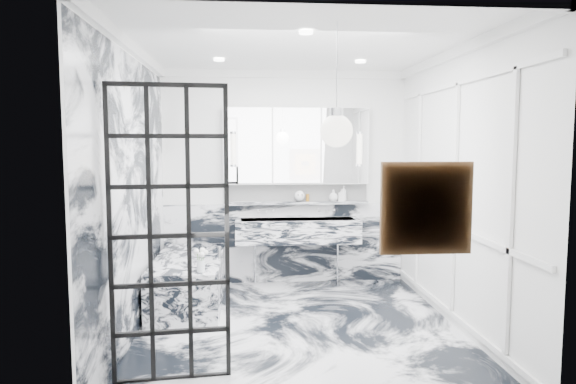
{
  "coord_description": "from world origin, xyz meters",
  "views": [
    {
      "loc": [
        -0.51,
        -4.97,
        1.86
      ],
      "look_at": [
        -0.06,
        0.5,
        1.33
      ],
      "focal_mm": 32.0,
      "sensor_mm": 36.0,
      "label": 1
    }
  ],
  "objects": [
    {
      "name": "ledge",
      "position": [
        0.15,
        1.72,
        1.07
      ],
      "size": [
        1.9,
        0.14,
        0.04
      ],
      "primitive_type": "cube",
      "color": "silver",
      "rests_on": "wall_back"
    },
    {
      "name": "artwork",
      "position": [
        0.65,
        -1.76,
        1.44
      ],
      "size": [
        0.5,
        0.05,
        0.5
      ],
      "primitive_type": "cube",
      "color": "orange",
      "rests_on": "wall_front"
    },
    {
      "name": "wall_right",
      "position": [
        1.6,
        0.0,
        1.4
      ],
      "size": [
        0.0,
        3.6,
        3.6
      ],
      "primitive_type": "plane",
      "rotation": [
        1.57,
        0.0,
        -1.57
      ],
      "color": "white",
      "rests_on": "floor"
    },
    {
      "name": "wall_front",
      "position": [
        0.0,
        -1.8,
        1.4
      ],
      "size": [
        3.6,
        0.0,
        3.6
      ],
      "primitive_type": "plane",
      "rotation": [
        -1.57,
        0.0,
        0.0
      ],
      "color": "white",
      "rests_on": "floor"
    },
    {
      "name": "wall_back",
      "position": [
        0.0,
        1.8,
        1.4
      ],
      "size": [
        3.6,
        0.0,
        3.6
      ],
      "primitive_type": "plane",
      "rotation": [
        1.57,
        0.0,
        0.0
      ],
      "color": "white",
      "rests_on": "floor"
    },
    {
      "name": "subway_tile",
      "position": [
        0.15,
        1.78,
        1.21
      ],
      "size": [
        1.9,
        0.03,
        0.23
      ],
      "primitive_type": "cube",
      "color": "white",
      "rests_on": "wall_back"
    },
    {
      "name": "flower_vase",
      "position": [
        -0.98,
        0.22,
        0.61
      ],
      "size": [
        0.08,
        0.08,
        0.12
      ],
      "primitive_type": "cylinder",
      "color": "silver",
      "rests_on": "bathtub"
    },
    {
      "name": "face_pot",
      "position": [
        0.19,
        1.71,
        1.17
      ],
      "size": [
        0.14,
        0.14,
        0.14
      ],
      "primitive_type": "sphere",
      "color": "white",
      "rests_on": "ledge"
    },
    {
      "name": "soap_bottle_a",
      "position": [
        0.78,
        1.71,
        1.19
      ],
      "size": [
        0.1,
        0.1,
        0.21
      ],
      "primitive_type": "imported",
      "rotation": [
        0.0,
        0.0,
        0.33
      ],
      "color": "#8C5919",
      "rests_on": "ledge"
    },
    {
      "name": "soap_bottle_b",
      "position": [
        0.75,
        1.71,
        1.17
      ],
      "size": [
        0.08,
        0.09,
        0.17
      ],
      "primitive_type": "imported",
      "rotation": [
        0.0,
        0.0,
        -0.13
      ],
      "color": "#4C4C51",
      "rests_on": "ledge"
    },
    {
      "name": "pendant_light",
      "position": [
        0.16,
        -1.16,
        1.95
      ],
      "size": [
        0.24,
        0.24,
        0.24
      ],
      "primitive_type": "sphere",
      "color": "white",
      "rests_on": "ceiling"
    },
    {
      "name": "mirror_cabinet",
      "position": [
        0.15,
        1.73,
        1.82
      ],
      "size": [
        1.9,
        0.16,
        1.0
      ],
      "primitive_type": "cube",
      "color": "white",
      "rests_on": "wall_back"
    },
    {
      "name": "bathtub",
      "position": [
        -1.18,
        0.9,
        0.28
      ],
      "size": [
        0.75,
        1.65,
        0.55
      ],
      "primitive_type": "cube",
      "color": "silver",
      "rests_on": "floor"
    },
    {
      "name": "crittall_door",
      "position": [
        -1.1,
        -1.01,
        1.15
      ],
      "size": [
        0.88,
        0.12,
        2.29
      ],
      "primitive_type": null,
      "rotation": [
        0.0,
        0.0,
        0.09
      ],
      "color": "black",
      "rests_on": "floor"
    },
    {
      "name": "marble_clad_back",
      "position": [
        0.0,
        1.78,
        0.53
      ],
      "size": [
        3.18,
        0.05,
        1.05
      ],
      "primitive_type": "cube",
      "color": "silver",
      "rests_on": "floor"
    },
    {
      "name": "wall_left",
      "position": [
        -1.6,
        0.0,
        1.4
      ],
      "size": [
        0.0,
        3.6,
        3.6
      ],
      "primitive_type": "plane",
      "rotation": [
        1.57,
        0.0,
        1.57
      ],
      "color": "white",
      "rests_on": "floor"
    },
    {
      "name": "amber_bottle",
      "position": [
        0.3,
        1.71,
        1.14
      ],
      "size": [
        0.04,
        0.04,
        0.1
      ],
      "primitive_type": "cylinder",
      "color": "#8C5919",
      "rests_on": "ledge"
    },
    {
      "name": "floor",
      "position": [
        0.0,
        0.0,
        0.0
      ],
      "size": [
        3.6,
        3.6,
        0.0
      ],
      "primitive_type": "plane",
      "color": "silver",
      "rests_on": "ground"
    },
    {
      "name": "sconce_left",
      "position": [
        -0.67,
        1.63,
        1.78
      ],
      "size": [
        0.07,
        0.07,
        0.4
      ],
      "primitive_type": "cylinder",
      "color": "white",
      "rests_on": "mirror_cabinet"
    },
    {
      "name": "soap_bottle_c",
      "position": [
        0.64,
        1.71,
        1.17
      ],
      "size": [
        0.16,
        0.16,
        0.16
      ],
      "primitive_type": "imported",
      "rotation": [
        0.0,
        0.0,
        -0.37
      ],
      "color": "silver",
      "rests_on": "ledge"
    },
    {
      "name": "trough_sink",
      "position": [
        0.15,
        1.55,
        0.73
      ],
      "size": [
        1.6,
        0.45,
        0.3
      ],
      "primitive_type": "cube",
      "color": "silver",
      "rests_on": "wall_back"
    },
    {
      "name": "panel_molding",
      "position": [
        1.58,
        0.0,
        1.3
      ],
      "size": [
        0.03,
        3.4,
        2.3
      ],
      "primitive_type": "cube",
      "color": "white",
      "rests_on": "floor"
    },
    {
      "name": "ceiling",
      "position": [
        0.0,
        0.0,
        2.8
      ],
      "size": [
        3.6,
        3.6,
        0.0
      ],
      "primitive_type": "plane",
      "rotation": [
        3.14,
        0.0,
        0.0
      ],
      "color": "white",
      "rests_on": "wall_back"
    },
    {
      "name": "sconce_right",
      "position": [
        0.97,
        1.63,
        1.78
      ],
      "size": [
        0.07,
        0.07,
        0.4
      ],
      "primitive_type": "cylinder",
      "color": "white",
      "rests_on": "mirror_cabinet"
    },
    {
      "name": "marble_clad_left",
      "position": [
        -1.59,
        0.0,
        1.34
      ],
      "size": [
        0.02,
        3.56,
        2.68
      ],
      "primitive_type": "cube",
      "color": "silver",
      "rests_on": "floor"
    }
  ]
}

